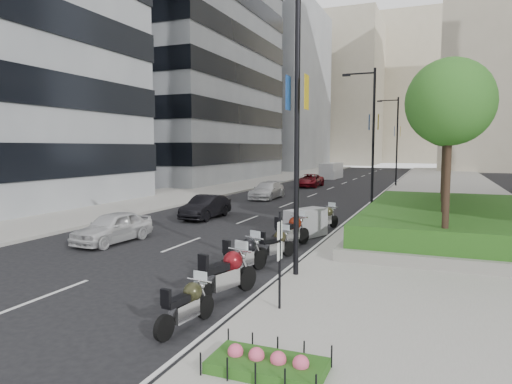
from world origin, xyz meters
The scene contains 32 objects.
ground centered at (0.00, 0.00, 0.00)m, with size 160.00×160.00×0.00m, color black.
sidewalk_right centered at (9.00, 30.00, 0.07)m, with size 10.00×100.00×0.15m, color #9E9B93.
sidewalk_left centered at (-12.00, 30.00, 0.07)m, with size 8.00×100.00×0.15m, color #9E9B93.
lane_edge centered at (3.70, 30.00, 0.01)m, with size 0.12×100.00×0.01m, color silver.
lane_centre centered at (-1.50, 30.00, 0.01)m, with size 0.12×100.00×0.01m, color silver.
building_grey_mid centered at (-24.00, 38.00, 20.00)m, with size 22.00×26.00×40.00m, color gray.
building_grey_far centered at (-24.00, 70.00, 15.00)m, with size 22.00×26.00×30.00m, color gray.
building_cream_left centered at (-18.00, 100.00, 17.00)m, with size 26.00×24.00×34.00m, color #B7AD93.
building_cream_centre centered at (2.00, 120.00, 19.00)m, with size 30.00×24.00×38.00m, color #B7AD93.
planter centered at (10.00, 10.00, 0.35)m, with size 10.00×14.00×0.40m, color gray.
hedge centered at (10.00, 10.00, 0.95)m, with size 9.40×13.40×0.80m, color #174213.
flower_bed centered at (5.60, -5.00, 0.25)m, with size 2.00×1.00×0.20m, color #174213.
tree_0 centered at (8.50, 4.00, 5.42)m, with size 2.80×2.80×6.30m.
tree_1 centered at (8.50, 8.00, 5.42)m, with size 2.80×2.80×6.30m.
tree_2 centered at (8.50, 12.00, 5.42)m, with size 2.80×2.80×6.30m.
tree_3 centered at (8.50, 16.00, 5.42)m, with size 2.80×2.80×6.30m.
lamp_post_0 centered at (4.14, 1.00, 5.07)m, with size 2.34×0.45×9.00m.
lamp_post_1 centered at (4.14, 18.00, 5.07)m, with size 2.34×0.45×9.00m.
lamp_post_2 centered at (4.14, 36.00, 5.07)m, with size 2.34×0.45×9.00m.
parking_sign centered at (4.80, -2.00, 1.46)m, with size 0.06×0.32×2.50m.
motorcycle_0 centered at (3.17, -3.56, 0.53)m, with size 0.67×2.00×1.00m.
motorcycle_1 centered at (3.10, -1.38, 0.66)m, with size 1.00×2.40×1.23m.
motorcycle_2 centered at (2.62, 0.88, 0.60)m, with size 0.95×2.17×1.12m.
motorcycle_3 centered at (2.95, 3.01, 0.55)m, with size 0.95×1.96×1.03m.
motorcycle_4 centered at (2.83, 5.20, 0.65)m, with size 1.07×2.34×1.21m.
motorcycle_5 centered at (2.84, 7.39, 0.64)m, with size 1.61×2.26×1.27m.
motorcycle_6 centered at (3.20, 9.57, 0.59)m, with size 1.01×2.10×1.10m.
car_a centered at (-4.40, 3.27, 0.65)m, with size 1.54×3.82×1.30m, color silver.
car_b centered at (-3.87, 10.55, 0.65)m, with size 1.38×3.96×1.30m, color black.
car_c centered at (-4.12, 21.14, 0.65)m, with size 1.83×4.49×1.30m, color silver.
car_d centered at (-3.86, 32.78, 0.65)m, with size 2.15×4.67×1.30m, color maroon.
delivery_van centered at (-4.53, 45.79, 0.94)m, with size 2.18×4.91×2.01m.
Camera 1 is at (8.21, -12.06, 4.00)m, focal length 32.00 mm.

